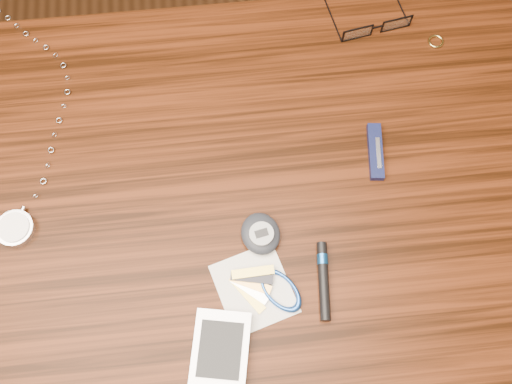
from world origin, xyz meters
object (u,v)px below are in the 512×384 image
Objects in this scene: eyeglasses at (375,25)px; pda_phone at (219,364)px; pocket_knife at (375,152)px; pocket_watch at (17,217)px; pedometer at (261,234)px; notepad_keys at (267,289)px; desk at (226,240)px.

pda_phone is at bearing -120.47° from eyeglasses.
eyeglasses is 1.55× the size of pocket_knife.
eyeglasses is at bearing 25.62° from pocket_watch.
pocket_watch is 5.78× the size of pedometer.
pocket_watch reaches higher than notepad_keys.
desk is 7.65× the size of eyeglasses.
pocket_knife is at bearing 47.52° from pda_phone.
pedometer is at bearing 90.18° from notepad_keys.
pedometer is (0.32, -0.06, 0.00)m from pocket_watch.
pocket_watch is at bearing 169.94° from pedometer.
desk is 0.22m from pda_phone.
eyeglasses is (0.25, 0.28, 0.11)m from desk.
eyeglasses is at bearing 56.14° from pedometer.
eyeglasses is 0.54m from pda_phone.
eyeglasses reaches higher than notepad_keys.
pedometer is (0.05, -0.03, 0.11)m from desk.
notepad_keys is at bearing -64.10° from desk.
notepad_keys is at bearing 51.90° from pda_phone.
eyeglasses is 0.58m from pocket_watch.
pocket_knife is at bearing -99.80° from eyeglasses.
eyeglasses is at bearing 47.53° from desk.
desk is at bearing 115.90° from notepad_keys.
pocket_watch is 2.83× the size of pda_phone.
pda_phone is (0.25, -0.21, 0.00)m from pocket_watch.
pda_phone is at bearing -113.08° from pedometer.
pedometer is at bearing -10.06° from pocket_watch.
pocket_watch is at bearing 174.24° from desk.
pedometer reaches higher than pocket_watch.
desk is 7.93× the size of notepad_keys.
eyeglasses is 0.34× the size of pocket_watch.
pedometer is at bearing 66.92° from pda_phone.
pedometer reaches higher than pocket_knife.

